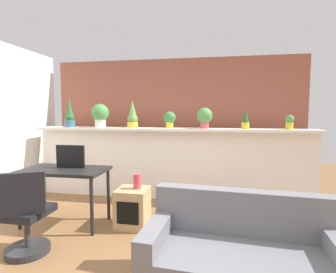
{
  "coord_description": "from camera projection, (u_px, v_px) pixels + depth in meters",
  "views": [
    {
      "loc": [
        0.74,
        -2.35,
        1.48
      ],
      "look_at": [
        0.08,
        1.34,
        1.14
      ],
      "focal_mm": 27.79,
      "sensor_mm": 36.0,
      "label": 1
    }
  ],
  "objects": [
    {
      "name": "vase_on_shelf",
      "position": [
        137.0,
        181.0,
        3.38
      ],
      "size": [
        0.1,
        0.1,
        0.19
      ],
      "primitive_type": "cylinder",
      "color": "#CC3D47",
      "rests_on": "side_cube_shelf"
    },
    {
      "name": "ground_plane",
      "position": [
        136.0,
        263.0,
        2.57
      ],
      "size": [
        12.0,
        12.0,
        0.0
      ],
      "primitive_type": "plane",
      "color": "brown"
    },
    {
      "name": "potted_plant_1",
      "position": [
        100.0,
        114.0,
        4.58
      ],
      "size": [
        0.31,
        0.31,
        0.42
      ],
      "color": "silver",
      "rests_on": "plant_shelf"
    },
    {
      "name": "potted_plant_2",
      "position": [
        132.0,
        116.0,
        4.52
      ],
      "size": [
        0.19,
        0.19,
        0.48
      ],
      "color": "gold",
      "rests_on": "plant_shelf"
    },
    {
      "name": "desk",
      "position": [
        65.0,
        175.0,
        3.43
      ],
      "size": [
        1.1,
        0.6,
        0.75
      ],
      "color": "black",
      "rests_on": "ground"
    },
    {
      "name": "brick_wall_behind",
      "position": [
        175.0,
        125.0,
        5.01
      ],
      "size": [
        4.72,
        0.1,
        2.5
      ],
      "primitive_type": "cube",
      "color": "#9E5442",
      "rests_on": "ground"
    },
    {
      "name": "tv_monitor",
      "position": [
        70.0,
        156.0,
        3.48
      ],
      "size": [
        0.4,
        0.04,
        0.3
      ],
      "primitive_type": "cube",
      "color": "black",
      "rests_on": "desk"
    },
    {
      "name": "potted_plant_3",
      "position": [
        170.0,
        119.0,
        4.4
      ],
      "size": [
        0.21,
        0.21,
        0.28
      ],
      "color": "gold",
      "rests_on": "plant_shelf"
    },
    {
      "name": "potted_plant_0",
      "position": [
        70.0,
        115.0,
        4.64
      ],
      "size": [
        0.18,
        0.18,
        0.53
      ],
      "color": "#386B84",
      "rests_on": "plant_shelf"
    },
    {
      "name": "couch",
      "position": [
        242.0,
        261.0,
        2.1
      ],
      "size": [
        1.62,
        0.88,
        0.8
      ],
      "color": "slate",
      "rests_on": "ground"
    },
    {
      "name": "side_cube_shelf",
      "position": [
        132.0,
        208.0,
        3.39
      ],
      "size": [
        0.4,
        0.41,
        0.5
      ],
      "color": "tan",
      "rests_on": "ground"
    },
    {
      "name": "divider_wall",
      "position": [
        170.0,
        165.0,
        4.48
      ],
      "size": [
        4.72,
        0.16,
        1.19
      ],
      "primitive_type": "cube",
      "color": "white",
      "rests_on": "ground"
    },
    {
      "name": "plant_shelf",
      "position": [
        170.0,
        129.0,
        4.38
      ],
      "size": [
        4.72,
        0.4,
        0.04
      ],
      "primitive_type": "cube",
      "color": "white",
      "rests_on": "divider_wall"
    },
    {
      "name": "potted_plant_5",
      "position": [
        245.0,
        119.0,
        4.15
      ],
      "size": [
        0.12,
        0.12,
        0.32
      ],
      "color": "gold",
      "rests_on": "plant_shelf"
    },
    {
      "name": "potted_plant_6",
      "position": [
        290.0,
        122.0,
        4.0
      ],
      "size": [
        0.13,
        0.13,
        0.23
      ],
      "color": "gold",
      "rests_on": "plant_shelf"
    },
    {
      "name": "office_chair",
      "position": [
        25.0,
        220.0,
        2.67
      ],
      "size": [
        0.52,
        0.52,
        0.91
      ],
      "color": "#262628",
      "rests_on": "ground"
    },
    {
      "name": "potted_plant_4",
      "position": [
        205.0,
        117.0,
        4.27
      ],
      "size": [
        0.26,
        0.26,
        0.34
      ],
      "color": "#B7474C",
      "rests_on": "plant_shelf"
    }
  ]
}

